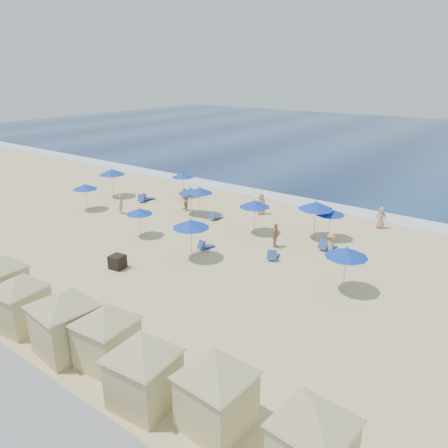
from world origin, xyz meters
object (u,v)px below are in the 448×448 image
at_px(umbrella_8, 330,212).
at_px(umbrella_0, 112,172).
at_px(umbrella_3, 139,211).
at_px(umbrella_10, 347,252).
at_px(beachgoer_2, 275,236).
at_px(beachgoer_3, 331,245).
at_px(trash_bin, 117,262).
at_px(cabana_3, 106,331).
at_px(umbrella_2, 183,175).
at_px(umbrella_6, 191,224).
at_px(cabana_4, 143,366).
at_px(cabana_1, 19,296).
at_px(beachgoer_1, 184,200).
at_px(beachgoer_5, 381,218).
at_px(umbrella_9, 316,206).
at_px(cabana_6, 314,435).
at_px(beachgoer_0, 121,204).
at_px(cabana_2, 64,316).
at_px(umbrella_5, 190,191).
at_px(cabana_5, 217,386).
at_px(umbrella_7, 255,204).
at_px(umbrella_1, 85,187).
at_px(beachgoer_4, 261,204).

bearing_deg(umbrella_8, umbrella_0, -174.45).
height_order(umbrella_3, umbrella_10, umbrella_10).
bearing_deg(beachgoer_2, beachgoer_3, -89.11).
height_order(umbrella_10, beachgoer_2, umbrella_10).
bearing_deg(trash_bin, cabana_3, -50.09).
height_order(umbrella_2, umbrella_6, umbrella_6).
relative_size(cabana_3, umbrella_3, 2.01).
height_order(cabana_3, cabana_4, cabana_4).
bearing_deg(cabana_1, umbrella_2, 112.92).
distance_m(umbrella_3, umbrella_10, 14.61).
relative_size(beachgoer_1, beachgoer_3, 1.15).
height_order(umbrella_0, umbrella_8, umbrella_0).
bearing_deg(beachgoer_5, umbrella_9, 42.36).
relative_size(cabana_6, beachgoer_0, 2.65).
xyz_separation_m(cabana_2, umbrella_8, (3.32, 18.51, 0.29)).
height_order(umbrella_2, umbrella_10, umbrella_10).
height_order(umbrella_2, beachgoer_2, umbrella_2).
relative_size(umbrella_6, umbrella_10, 1.02).
xyz_separation_m(umbrella_3, umbrella_5, (-0.42, 5.85, 0.11)).
relative_size(umbrella_5, beachgoer_0, 1.39).
bearing_deg(cabana_3, cabana_5, 0.53).
bearing_deg(beachgoer_1, umbrella_7, 19.75).
distance_m(umbrella_6, beachgoer_3, 8.77).
bearing_deg(beachgoer_3, umbrella_10, 175.12).
distance_m(umbrella_8, beachgoer_0, 16.58).
bearing_deg(umbrella_1, beachgoer_5, 25.87).
xyz_separation_m(cabana_2, cabana_3, (2.03, 0.48, -0.14)).
bearing_deg(umbrella_6, cabana_2, -78.51).
bearing_deg(umbrella_8, beachgoer_4, 165.08).
bearing_deg(cabana_2, cabana_5, 4.08).
relative_size(umbrella_7, beachgoer_2, 1.52).
height_order(umbrella_1, beachgoer_3, umbrella_1).
xyz_separation_m(cabana_3, cabana_4, (2.77, -0.64, 0.03)).
bearing_deg(umbrella_8, umbrella_5, -171.78).
bearing_deg(beachgoer_5, cabana_2, 60.85).
distance_m(umbrella_2, umbrella_6, 14.20).
bearing_deg(umbrella_10, cabana_3, -114.01).
distance_m(umbrella_3, umbrella_9, 12.13).
xyz_separation_m(cabana_2, umbrella_5, (-7.89, 16.89, 0.26)).
distance_m(cabana_1, beachgoer_4, 20.42).
distance_m(umbrella_1, umbrella_6, 13.69).
distance_m(umbrella_9, beachgoer_3, 3.67).
relative_size(beachgoer_2, beachgoer_4, 0.95).
bearing_deg(beachgoer_3, beachgoer_0, 59.00).
relative_size(cabana_1, cabana_2, 0.92).
bearing_deg(umbrella_6, umbrella_1, 170.48).
height_order(cabana_2, umbrella_10, cabana_2).
relative_size(trash_bin, beachgoer_1, 0.43).
relative_size(cabana_4, umbrella_6, 1.66).
distance_m(umbrella_0, umbrella_6, 16.13).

